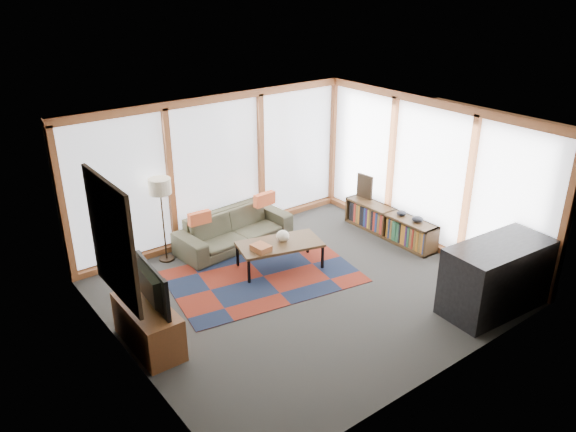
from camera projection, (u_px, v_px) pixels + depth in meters
ground at (304, 290)px, 8.58m from camera, size 5.50×5.50×0.00m
room_envelope at (307, 179)px, 8.64m from camera, size 5.52×5.02×2.62m
rug at (263, 276)px, 8.95m from camera, size 3.18×2.32×0.01m
sofa at (234, 229)px, 9.87m from camera, size 2.15×0.98×0.61m
pillow_left at (200, 218)px, 9.31m from camera, size 0.39×0.14×0.21m
pillow_right at (264, 199)px, 10.04m from camera, size 0.43×0.15×0.23m
floor_lamp at (163, 220)px, 9.20m from camera, size 0.37×0.37×1.45m
coffee_table at (280, 255)px, 9.15m from camera, size 1.47×1.00×0.45m
book_stack at (261, 248)px, 8.79m from camera, size 0.26×0.31×0.10m
vase at (283, 236)px, 9.09m from camera, size 0.24×0.24×0.18m
bookshelf at (389, 224)px, 10.22m from camera, size 0.36×1.98×0.49m
bowl_a at (418, 219)px, 9.69m from camera, size 0.21×0.21×0.10m
bowl_b at (402, 213)px, 9.95m from camera, size 0.20×0.20×0.09m
shelf_picture at (365, 186)px, 10.64m from camera, size 0.08×0.35×0.46m
tv_console at (148, 326)px, 7.21m from camera, size 0.49×1.19×0.59m
television at (145, 287)px, 6.97m from camera, size 0.20×0.98×0.56m
bar_counter at (496, 277)px, 7.94m from camera, size 1.65×0.86×1.02m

